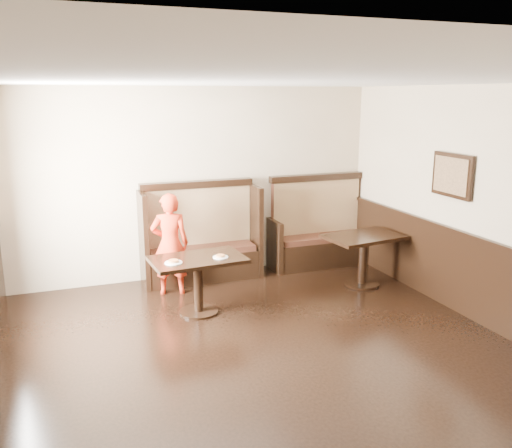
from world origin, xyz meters
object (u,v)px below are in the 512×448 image
booth_main (201,244)px  booth_neighbor (319,235)px  table_main (198,271)px  child (170,244)px  table_neighbor (363,248)px

booth_main → booth_neighbor: (1.95, -0.00, -0.05)m
booth_main → table_main: 1.34m
child → table_main: bearing=113.6°
booth_neighbor → child: (-2.50, -0.48, 0.22)m
table_main → table_neighbor: (2.47, 0.17, 0.00)m
booth_neighbor → booth_main: bearing=179.9°
booth_neighbor → child: booth_neighbor is taller
booth_main → child: booth_main is taller
table_neighbor → child: 2.72m
table_neighbor → child: bearing=159.3°
booth_main → table_main: booth_main is taller
booth_main → table_main: (-0.37, -1.28, 0.03)m
booth_main → table_neighbor: size_ratio=1.53×
booth_main → booth_neighbor: bearing=-0.1°
table_main → child: child is taller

